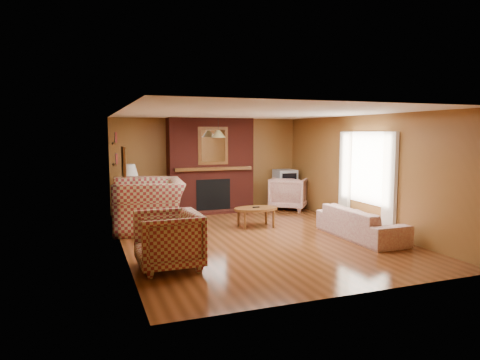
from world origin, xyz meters
name	(u,v)px	position (x,y,z in m)	size (l,w,h in m)	color
floor	(254,236)	(0.00, 0.00, 0.00)	(6.50, 6.50, 0.00)	#4D2810
ceiling	(254,113)	(0.00, 0.00, 2.40)	(6.50, 6.50, 0.00)	white
wall_back	(208,164)	(0.00, 3.25, 1.20)	(6.50, 6.50, 0.00)	brown
wall_front	(354,201)	(0.00, -3.25, 1.20)	(6.50, 6.50, 0.00)	brown
wall_left	(121,181)	(-2.50, 0.00, 1.20)	(6.50, 6.50, 0.00)	brown
wall_right	(362,172)	(2.50, 0.00, 1.20)	(6.50, 6.50, 0.00)	brown
fireplace	(211,166)	(0.00, 2.98, 1.18)	(2.20, 0.82, 2.40)	#4F1811
window_right	(366,176)	(2.45, -0.20, 1.13)	(0.10, 1.85, 2.00)	beige
bookshelf	(115,150)	(-2.44, 1.90, 1.67)	(0.09, 0.55, 0.71)	brown
botanical_print	(124,162)	(-2.47, -0.30, 1.55)	(0.05, 0.40, 0.50)	brown
pendant_light	(218,134)	(0.00, 2.30, 2.00)	(0.36, 0.36, 0.48)	black
plaid_loveseat	(148,205)	(-1.85, 1.35, 0.53)	(1.62, 1.42, 1.05)	maroon
plaid_armchair	(168,240)	(-1.95, -1.40, 0.43)	(0.92, 0.95, 0.86)	maroon
floral_sofa	(361,223)	(1.90, -0.81, 0.29)	(1.99, 0.78, 0.58)	beige
floral_armchair	(289,193)	(2.02, 2.49, 0.43)	(0.91, 0.94, 0.85)	beige
coffee_table	(256,210)	(0.36, 0.76, 0.38)	(0.98, 0.61, 0.45)	brown
side_table	(131,206)	(-2.10, 2.45, 0.34)	(0.50, 0.50, 0.67)	brown
table_lamp	(130,176)	(-2.10, 2.45, 1.03)	(0.38, 0.38, 0.64)	white
tv_stand	(285,197)	(2.05, 2.80, 0.26)	(0.49, 0.44, 0.53)	black
crt_tv	(285,179)	(2.05, 2.79, 0.78)	(0.55, 0.55, 0.50)	#ACAEB3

